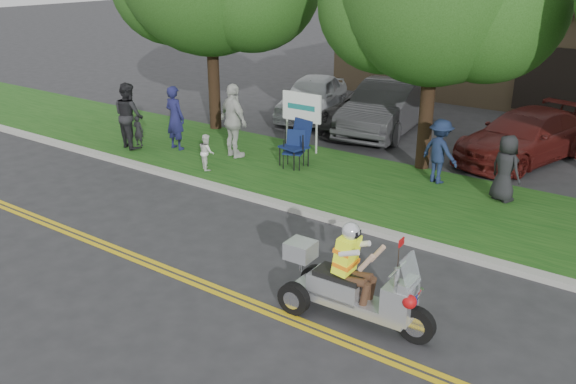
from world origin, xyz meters
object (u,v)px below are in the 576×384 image
Objects in this scene: parked_car_left at (387,107)px; parked_car_mid at (371,110)px; parked_car_right at (525,136)px; parked_car_far_left at (313,96)px; trike_scooter at (351,287)px; lawn_chair_b at (295,147)px; spectator_adult_mid at (129,115)px; lawn_chair_a at (298,140)px; spectator_adult_right at (234,121)px; spectator_adult_left at (175,118)px.

parked_car_mid is at bearing -174.27° from parked_car_left.
parked_car_right is at bearing -10.97° from parked_car_mid.
parked_car_left reaches higher than parked_car_far_left.
parked_car_far_left reaches higher than parked_car_mid.
parked_car_left is at bearing -168.18° from parked_car_right.
trike_scooter is 2.62× the size of lawn_chair_b.
trike_scooter is at bearing 171.39° from spectator_adult_mid.
parked_car_far_left is (-7.49, 10.30, 0.15)m from trike_scooter.
trike_scooter reaches higher than parked_car_mid.
parked_car_left is at bearing 5.16° from parked_car_mid.
parked_car_mid is at bearing -25.40° from parked_car_far_left.
spectator_adult_mid reaches higher than lawn_chair_b.
parked_car_right is (7.37, -0.69, -0.04)m from parked_car_far_left.
lawn_chair_a is 6.23m from parked_car_right.
lawn_chair_a is at bearing -76.60° from parked_car_far_left.
parked_car_far_left is at bearing -61.40° from spectator_adult_right.
parked_car_right is at bearing 54.65° from lawn_chair_a.
parked_car_far_left is 7.40m from parked_car_right.
spectator_adult_mid reaches higher than parked_car_left.
spectator_adult_mid is 0.93× the size of spectator_adult_right.
parked_car_far_left reaches higher than lawn_chair_a.
trike_scooter reaches higher than parked_car_right.
trike_scooter is 9.57m from spectator_adult_left.
spectator_adult_left is 6.28m from parked_car_mid.
lawn_chair_a reaches higher than lawn_chair_b.
lawn_chair_b is (-4.74, 5.29, 0.07)m from trike_scooter.
parked_car_far_left is (-2.76, 4.87, -0.06)m from lawn_chair_a.
parked_car_right reaches higher than lawn_chair_a.
parked_car_left is 1.05× the size of parked_car_right.
spectator_adult_mid is at bearing 32.16° from spectator_adult_left.
spectator_adult_right is (-1.81, -0.43, 0.33)m from lawn_chair_a.
spectator_adult_mid is (-1.17, -0.65, 0.03)m from spectator_adult_left.
lawn_chair_b is at bearing -94.51° from parked_car_mid.
parked_car_far_left is (2.05, 6.34, -0.32)m from spectator_adult_mid.
lawn_chair_a is 1.27× the size of lawn_chair_b.
parked_car_left is (0.25, 4.71, 0.17)m from lawn_chair_b.
parked_car_mid is 4.88m from parked_car_right.
spectator_adult_left is 5.76m from parked_car_far_left.
spectator_adult_left reaches higher than trike_scooter.
parked_car_mid is at bearing -166.32° from parked_car_right.
spectator_adult_left is 1.34m from spectator_adult_mid.
lawn_chair_b is 0.20× the size of parked_car_right.
parked_car_far_left is 0.86× the size of parked_car_left.
spectator_adult_left is at bearing -114.93° from parked_car_far_left.
parked_car_right is (9.42, 5.65, -0.36)m from spectator_adult_mid.
spectator_adult_mid is (-4.81, -1.33, 0.40)m from lawn_chair_b.
parked_car_right reaches higher than lawn_chair_b.
parked_car_far_left is at bearing 123.93° from trike_scooter.
parked_car_far_left is at bearing -95.56° from spectator_adult_left.
trike_scooter is 7.20m from lawn_chair_a.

